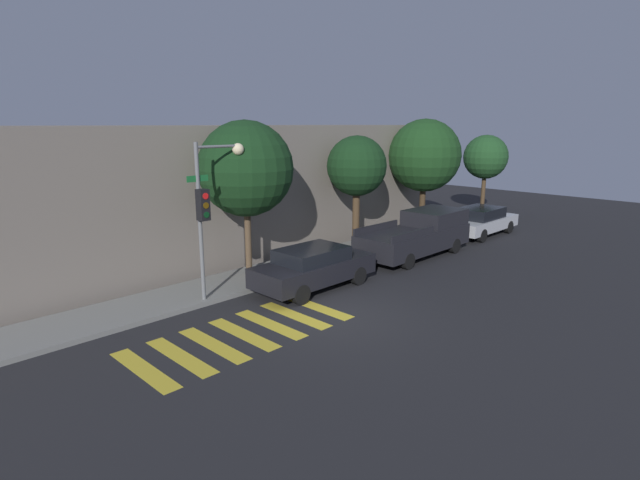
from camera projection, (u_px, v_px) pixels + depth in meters
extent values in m
plane|color=black|center=(332.00, 316.00, 14.14)|extent=(60.00, 60.00, 0.00)
cube|color=slate|center=(241.00, 281.00, 17.07)|extent=(26.00, 2.20, 0.14)
cube|color=slate|center=(170.00, 194.00, 19.57)|extent=(26.00, 6.00, 5.25)
cube|color=gold|center=(144.00, 370.00, 11.05)|extent=(0.45, 2.60, 0.00)
cube|color=gold|center=(181.00, 356.00, 11.68)|extent=(0.45, 2.60, 0.00)
cube|color=gold|center=(213.00, 345.00, 12.31)|extent=(0.45, 2.60, 0.00)
cube|color=gold|center=(243.00, 334.00, 12.93)|extent=(0.45, 2.60, 0.00)
cube|color=gold|center=(270.00, 324.00, 13.56)|extent=(0.45, 2.60, 0.00)
cube|color=gold|center=(295.00, 315.00, 14.19)|extent=(0.45, 2.60, 0.00)
cube|color=gold|center=(317.00, 307.00, 14.82)|extent=(0.45, 2.60, 0.00)
cylinder|color=slate|center=(200.00, 226.00, 14.57)|extent=(0.12, 0.12, 4.82)
cube|color=black|center=(203.00, 205.00, 14.28)|extent=(0.30, 0.30, 0.90)
cylinder|color=red|center=(206.00, 196.00, 14.11)|extent=(0.18, 0.02, 0.18)
cylinder|color=#593D0A|center=(206.00, 206.00, 14.17)|extent=(0.18, 0.02, 0.18)
cylinder|color=#0C3819|center=(207.00, 215.00, 14.23)|extent=(0.18, 0.02, 0.18)
cube|color=#19662D|center=(198.00, 178.00, 14.26)|extent=(0.70, 0.02, 0.18)
cylinder|color=slate|center=(218.00, 146.00, 14.56)|extent=(1.45, 0.08, 0.08)
sphere|color=#F9E5B2|center=(238.00, 149.00, 15.09)|extent=(0.36, 0.36, 0.36)
cube|color=black|center=(314.00, 270.00, 16.37)|extent=(4.30, 1.72, 0.64)
cube|color=black|center=(312.00, 255.00, 16.17)|extent=(2.24, 1.51, 0.44)
cylinder|color=black|center=(325.00, 267.00, 17.90)|extent=(0.62, 0.22, 0.62)
cylinder|color=black|center=(358.00, 276.00, 16.84)|extent=(0.62, 0.22, 0.62)
cylinder|color=black|center=(268.00, 283.00, 16.05)|extent=(0.62, 0.22, 0.62)
cylinder|color=black|center=(301.00, 294.00, 14.99)|extent=(0.62, 0.22, 0.62)
cube|color=black|center=(414.00, 239.00, 20.31)|extent=(5.46, 2.01, 0.82)
cube|color=black|center=(435.00, 217.00, 21.19)|extent=(2.46, 1.85, 0.63)
cube|color=black|center=(376.00, 228.00, 19.85)|extent=(2.73, 0.08, 0.28)
cube|color=black|center=(413.00, 235.00, 18.64)|extent=(2.73, 0.08, 0.28)
cylinder|color=black|center=(418.00, 239.00, 22.21)|extent=(0.62, 0.22, 0.62)
cylinder|color=black|center=(455.00, 246.00, 20.96)|extent=(0.62, 0.22, 0.62)
cylinder|color=black|center=(370.00, 253.00, 19.86)|extent=(0.62, 0.22, 0.62)
cylinder|color=black|center=(408.00, 261.00, 18.61)|extent=(0.62, 0.22, 0.62)
cube|color=#B7BABF|center=(480.00, 223.00, 24.30)|extent=(4.46, 1.80, 0.55)
cube|color=black|center=(480.00, 213.00, 24.10)|extent=(2.32, 1.59, 0.51)
cylinder|color=black|center=(478.00, 223.00, 25.87)|extent=(0.62, 0.22, 0.62)
cylinder|color=black|center=(509.00, 227.00, 24.76)|extent=(0.62, 0.22, 0.62)
cylinder|color=black|center=(451.00, 230.00, 23.96)|extent=(0.62, 0.22, 0.62)
cylinder|color=black|center=(482.00, 236.00, 22.84)|extent=(0.62, 0.22, 0.62)
cylinder|color=brown|center=(248.00, 242.00, 17.28)|extent=(0.22, 0.22, 2.64)
sphere|color=#143316|center=(246.00, 169.00, 16.70)|extent=(3.22, 3.22, 3.22)
cylinder|color=#4C3823|center=(356.00, 220.00, 21.24)|extent=(0.30, 0.30, 2.67)
sphere|color=#143316|center=(357.00, 166.00, 20.72)|extent=(2.51, 2.51, 2.51)
cylinder|color=#42301E|center=(422.00, 208.00, 24.75)|extent=(0.29, 0.29, 2.50)
sphere|color=#193D19|center=(424.00, 155.00, 24.17)|extent=(3.50, 3.50, 3.50)
cylinder|color=#4C3823|center=(483.00, 195.00, 29.16)|extent=(0.24, 0.24, 2.51)
sphere|color=#1E4721|center=(486.00, 157.00, 28.66)|extent=(2.51, 2.51, 2.51)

